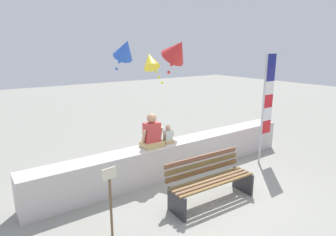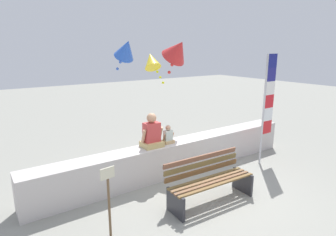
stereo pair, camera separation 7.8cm
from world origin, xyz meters
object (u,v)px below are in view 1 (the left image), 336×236
at_px(person_adult, 152,134).
at_px(person_child, 168,136).
at_px(kite_blue, 125,49).
at_px(kite_yellow, 150,61).
at_px(park_bench, 210,180).
at_px(sign_post, 110,196).
at_px(flag_banner, 266,101).
at_px(kite_red, 177,50).

bearing_deg(person_adult, person_child, 0.06).
distance_m(kite_blue, kite_yellow, 1.20).
xyz_separation_m(park_bench, kite_blue, (0.18, 3.75, 2.48)).
bearing_deg(park_bench, kite_yellow, 73.16).
xyz_separation_m(park_bench, kite_yellow, (1.26, 4.15, 2.12)).
relative_size(person_adult, person_child, 1.80).
relative_size(person_adult, sign_post, 0.66).
distance_m(park_bench, person_child, 1.55).
bearing_deg(sign_post, park_bench, -2.10).
bearing_deg(kite_yellow, kite_blue, -159.94).
distance_m(park_bench, flag_banner, 2.87).
distance_m(person_child, kite_red, 2.22).
xyz_separation_m(person_adult, flag_banner, (2.91, -0.80, 0.56)).
relative_size(kite_blue, sign_post, 0.82).
bearing_deg(person_adult, kite_blue, 75.86).
distance_m(person_child, kite_yellow, 3.35).
xyz_separation_m(person_adult, kite_blue, (0.58, 2.29, 1.82)).
height_order(kite_red, sign_post, kite_red).
xyz_separation_m(flag_banner, kite_red, (-1.67, 1.54, 1.24)).
distance_m(flag_banner, kite_red, 2.59).
relative_size(kite_red, kite_blue, 1.02).
xyz_separation_m(person_adult, person_child, (0.44, 0.00, -0.13)).
relative_size(person_child, flag_banner, 0.15).
bearing_deg(kite_blue, flag_banner, -52.98).
bearing_deg(kite_red, kite_blue, 113.07).
distance_m(person_adult, kite_red, 2.31).
height_order(person_adult, kite_blue, kite_blue).
bearing_deg(kite_red, kite_yellow, 77.98).
relative_size(person_adult, flag_banner, 0.27).
bearing_deg(kite_blue, park_bench, -92.72).
xyz_separation_m(park_bench, flag_banner, (2.51, 0.66, 1.21)).
bearing_deg(person_child, park_bench, -91.55).
relative_size(park_bench, kite_yellow, 1.63).
height_order(park_bench, person_child, person_child).
xyz_separation_m(park_bench, sign_post, (-2.03, 0.07, 0.27)).
relative_size(flag_banner, kite_blue, 2.90).
distance_m(park_bench, kite_blue, 4.50).
height_order(person_child, kite_red, kite_red).
height_order(person_child, flag_banner, flag_banner).
bearing_deg(kite_yellow, sign_post, -128.91).
bearing_deg(sign_post, person_adult, 40.29).
bearing_deg(kite_yellow, person_adult, -121.62).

